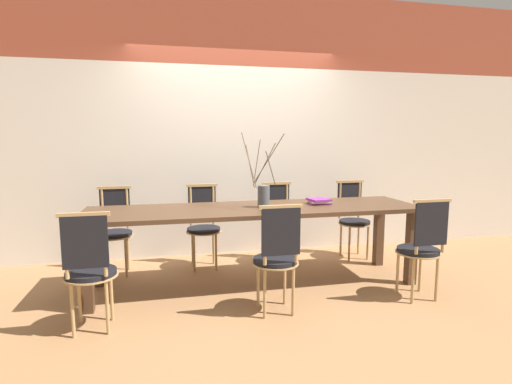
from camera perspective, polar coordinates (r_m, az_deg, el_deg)
name	(u,v)px	position (r m, az deg, el deg)	size (l,w,h in m)	color
ground_plane	(256,284)	(4.07, 0.00, -13.07)	(16.00, 16.00, 0.00)	#9E7047
wall_rear	(235,125)	(4.98, -3.06, 9.48)	(12.00, 0.06, 3.20)	beige
dining_table	(256,217)	(3.88, 0.00, -3.53)	(3.22, 0.83, 0.78)	#4C3321
chair_near_leftend	(90,267)	(3.23, -22.69, -9.86)	(0.39, 0.39, 0.93)	black
chair_near_left	(277,255)	(3.29, 3.01, -8.93)	(0.39, 0.39, 0.93)	black
chair_near_center	(422,245)	(3.86, 22.61, -7.01)	(0.39, 0.39, 0.93)	black
chair_far_leftend	(115,227)	(4.53, -19.55, -4.75)	(0.39, 0.39, 0.93)	black
chair_far_left	(203,223)	(4.51, -7.54, -4.41)	(0.39, 0.39, 0.93)	black
chair_far_center	(279,220)	(4.67, 3.27, -3.95)	(0.39, 0.39, 0.93)	black
chair_far_right	(353,216)	(5.00, 13.69, -3.36)	(0.39, 0.39, 0.93)	black
vase_centerpiece	(263,194)	(3.84, 1.06, -0.35)	(0.42, 0.42, 0.72)	#4C5156
book_stack	(319,201)	(4.11, 9.00, -1.30)	(0.23, 0.22, 0.06)	#842D8C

